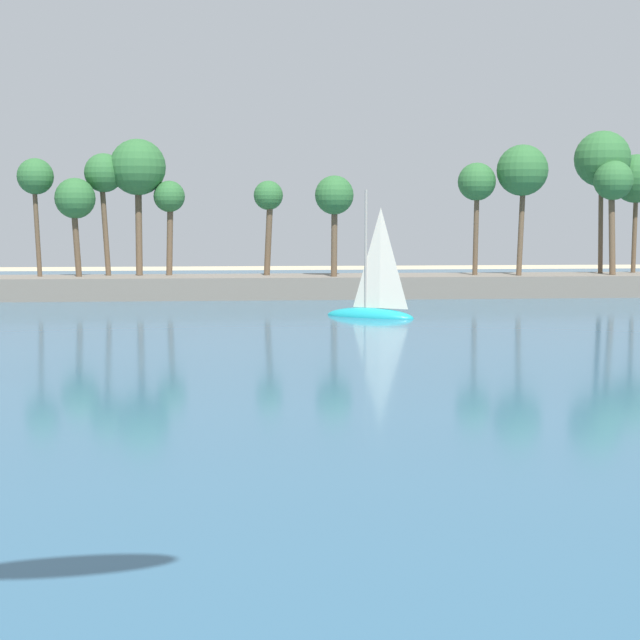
# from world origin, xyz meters

# --- Properties ---
(sea) EXTENTS (220.00, 111.37, 0.06)m
(sea) POSITION_xyz_m (0.00, 64.09, 0.03)
(sea) COLOR #33607F
(sea) RESTS_ON ground
(palm_headland) EXTENTS (92.50, 6.99, 13.53)m
(palm_headland) POSITION_xyz_m (2.03, 79.91, 4.26)
(palm_headland) COLOR slate
(palm_headland) RESTS_ON ground
(sailboat_near_shore) EXTENTS (6.11, 4.74, 8.79)m
(sailboat_near_shore) POSITION_xyz_m (7.23, 63.73, 0.85)
(sailboat_near_shore) COLOR teal
(sailboat_near_shore) RESTS_ON sea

